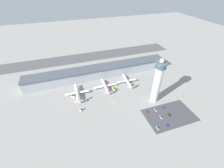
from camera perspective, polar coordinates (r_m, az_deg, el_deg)
The scene contains 18 objects.
ground_plane at distance 214.05m, azimuth 0.11°, elevation -6.90°, with size 1000.00×1000.00×0.00m, color gray.
terminal_building at distance 262.05m, azimuth -4.84°, elevation 4.67°, with size 245.70×25.00×19.28m.
runway_strip at distance 339.31m, azimuth -8.43°, elevation 10.27°, with size 368.54×44.00×0.01m, color #515154.
control_tower at distance 204.73m, azimuth 16.93°, elevation 0.94°, with size 14.41×14.41×66.17m.
parking_lot_surface at distance 210.51m, azimuth 21.06°, elevation -10.98°, with size 64.00×40.00×0.01m, color #424247.
airplane_gate_alpha at distance 228.19m, azimuth -13.15°, elevation -3.25°, with size 35.35×41.26×14.61m.
airplane_gate_bravo at distance 237.01m, azimuth -2.61°, elevation -0.73°, with size 39.21×37.41×13.08m.
airplane_gate_charlie at distance 248.86m, azimuth 5.73°, elevation 1.23°, with size 33.65×38.08×12.31m.
service_truck_catering at distance 235.61m, azimuth 0.87°, elevation -1.86°, with size 4.86×8.32×2.95m.
service_truck_fuel at distance 229.56m, azimuth -14.70°, elevation -4.49°, with size 6.96×8.07×2.88m.
service_truck_baggage at distance 206.34m, azimuth -11.39°, elevation -9.52°, with size 6.51×6.37×2.59m.
car_black_suv at distance 191.10m, azimuth 17.06°, elevation -15.74°, with size 1.80×4.04×1.46m.
car_red_hatchback at distance 205.21m, azimuth 13.17°, elevation -10.27°, with size 1.77×4.26×1.58m.
car_blue_compact at distance 210.52m, azimuth 16.34°, elevation -9.49°, with size 1.97×4.59×1.44m.
car_white_wagon at distance 210.08m, azimuth 20.98°, elevation -10.85°, with size 1.91×4.54×1.49m.
car_navy_sedan at distance 197.13m, azimuth 20.30°, elevation -14.55°, with size 2.10×4.53×1.55m.
car_silver_sedan at distance 203.59m, azimuth 18.22°, elevation -11.92°, with size 1.89×4.82×1.49m.
car_yellow_taxi at distance 217.18m, azimuth 19.08°, elevation -8.47°, with size 1.87×4.08×1.39m.
Camera 1 is at (-50.43, -147.91, 146.28)m, focal length 24.00 mm.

